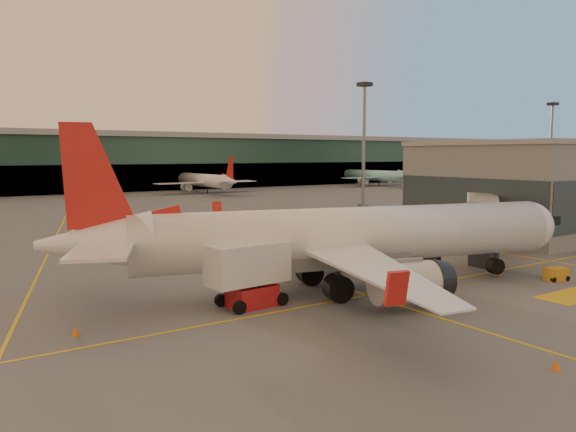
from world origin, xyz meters
TOP-DOWN VIEW (x-y plane):
  - ground at (0.00, 0.00)m, footprint 600.00×600.00m
  - taxi_markings at (-7.32, 44.49)m, footprint 100.12×173.00m
  - terminal at (0.00, 141.79)m, footprint 400.00×20.00m
  - gate_building at (41.93, 17.93)m, footprint 18.40×22.40m
  - mast_east_near at (55.00, 62.00)m, footprint 2.40×2.40m
  - mast_east_far at (130.00, 66.00)m, footprint 2.40×2.40m
  - distant_aircraft_row at (10.83, 118.00)m, footprint 350.00×34.00m
  - main_airplane at (3.81, 7.44)m, footprint 42.45×38.70m
  - jet_bridge at (28.03, 11.60)m, footprint 18.25×14.49m
  - catering_truck at (-4.17, 7.31)m, footprint 6.10×3.05m
  - gpu_cart at (22.00, -0.34)m, footprint 2.15×1.57m
  - pushback_tug at (18.05, 10.82)m, footprint 3.67×2.70m
  - cone_nose at (23.73, 7.51)m, footprint 0.48×0.48m
  - cone_tail at (-16.12, 7.48)m, footprint 0.48×0.48m
  - cone_wing_right at (2.79, -11.74)m, footprint 0.44×0.44m
  - cone_wing_left at (3.57, 24.00)m, footprint 0.49×0.49m
  - cone_fwd at (19.54, 3.67)m, footprint 0.50×0.50m

SIDE VIEW (x-z plane):
  - ground at x=0.00m, z-range 0.00..0.00m
  - distant_aircraft_row at x=10.83m, z-range -6.50..6.50m
  - taxi_markings at x=-7.32m, z-range 0.00..0.01m
  - cone_wing_right at x=2.79m, z-range -0.01..0.56m
  - cone_tail at x=-16.12m, z-range -0.01..0.60m
  - cone_nose at x=23.73m, z-range -0.01..0.61m
  - cone_wing_left at x=3.57m, z-range -0.01..0.61m
  - cone_fwd at x=19.54m, z-range -0.01..0.62m
  - gpu_cart at x=22.00m, z-range -0.01..1.12m
  - pushback_tug at x=18.05m, z-range -0.16..1.53m
  - catering_truck at x=-4.17m, z-range 0.31..4.91m
  - main_airplane at x=3.81m, z-range -2.28..10.73m
  - jet_bridge at x=28.03m, z-range 1.23..7.50m
  - gate_building at x=41.93m, z-range -0.01..12.59m
  - terminal at x=0.00m, z-range -0.04..17.56m
  - mast_east_near at x=55.00m, z-range 2.06..27.66m
  - mast_east_far at x=130.00m, z-range 2.06..27.66m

